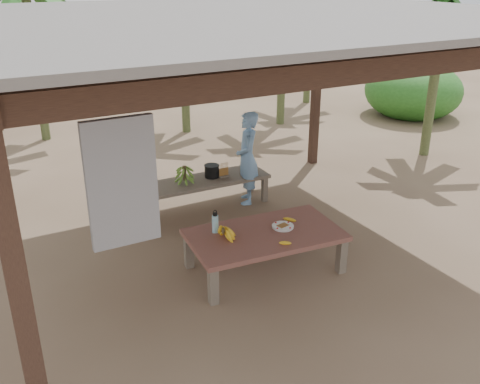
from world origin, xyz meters
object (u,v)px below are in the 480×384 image
water_flask (215,223)px  woman (247,158)px  bench (198,184)px  cooking_pot (212,171)px  ripe_banana_bunch (223,233)px  plate (283,227)px  work_table (265,238)px

water_flask → woman: woman is taller
water_flask → woman: size_ratio=0.20×
bench → woman: 0.86m
water_flask → cooking_pot: (0.80, 1.76, -0.08)m
ripe_banana_bunch → plate: (0.76, -0.08, -0.06)m
cooking_pot → water_flask: bearing=-114.5°
cooking_pot → ripe_banana_bunch: bearing=-112.2°
woman → bench: bearing=-73.8°
work_table → woman: (0.82, 1.88, 0.28)m
bench → water_flask: 1.82m
bench → woman: woman is taller
bench → ripe_banana_bunch: size_ratio=8.33×
bench → ripe_banana_bunch: 2.02m
work_table → water_flask: size_ratio=6.55×
ripe_banana_bunch → plate: ripe_banana_bunch is taller
bench → plate: plate is taller
ripe_banana_bunch → water_flask: size_ratio=0.92×
bench → water_flask: bearing=-106.3°
plate → woman: woman is taller
ripe_banana_bunch → woman: 2.24m
ripe_banana_bunch → water_flask: (0.00, 0.21, 0.04)m
work_table → ripe_banana_bunch: size_ratio=7.09×
bench → cooking_pot: size_ratio=10.13×
woman → cooking_pot: bearing=-82.0°
bench → woman: size_ratio=1.54×
work_table → plate: plate is taller
plate → woman: bearing=73.3°
ripe_banana_bunch → plate: 0.77m
work_table → bench: size_ratio=0.85×
ripe_banana_bunch → plate: size_ratio=1.00×
ripe_banana_bunch → water_flask: water_flask is taller
cooking_pot → woman: 0.58m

